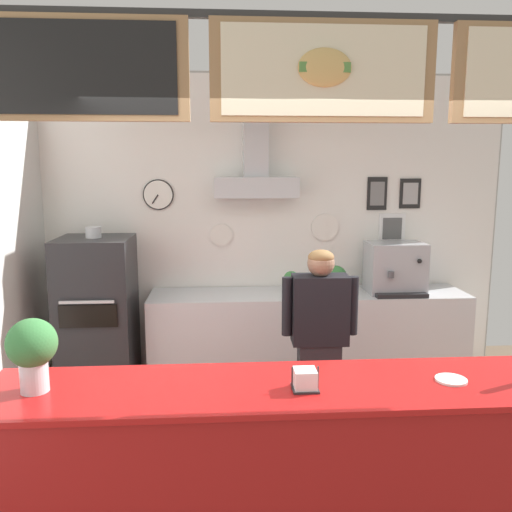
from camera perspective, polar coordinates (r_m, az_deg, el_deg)
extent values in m
cube|color=#9E9E99|center=(5.48, 1.84, 3.18)|extent=(4.71, 0.12, 3.07)
cube|color=white|center=(5.42, 1.91, 3.10)|extent=(4.67, 0.01, 3.03)
cylinder|color=black|center=(5.38, -10.52, 6.54)|extent=(0.30, 0.02, 0.30)
cylinder|color=white|center=(5.37, -10.53, 6.54)|extent=(0.28, 0.01, 0.28)
cube|color=black|center=(5.37, -10.85, 6.06)|extent=(0.07, 0.01, 0.09)
cylinder|color=white|center=(5.38, -3.78, 2.28)|extent=(0.22, 0.02, 0.22)
cylinder|color=white|center=(5.48, 7.47, 3.10)|extent=(0.28, 0.02, 0.28)
cube|color=white|center=(5.66, 14.49, 2.91)|extent=(0.28, 0.02, 0.31)
cube|color=#535353|center=(5.65, 14.52, 2.89)|extent=(0.20, 0.01, 0.22)
cube|color=black|center=(5.58, 12.96, 6.60)|extent=(0.20, 0.02, 0.34)
cube|color=slate|center=(5.57, 12.99, 6.59)|extent=(0.15, 0.01, 0.24)
cube|color=black|center=(5.69, 16.33, 6.51)|extent=(0.22, 0.02, 0.31)
cube|color=#9D9D9D|center=(5.68, 16.37, 6.50)|extent=(0.16, 0.01, 0.22)
cube|color=#B7BABF|center=(5.21, -0.01, 7.45)|extent=(0.82, 0.33, 0.20)
cube|color=#B7BABF|center=(5.26, -0.04, 13.83)|extent=(0.24, 0.24, 0.97)
cube|color=#2D2D2D|center=(3.02, 7.28, 24.32)|extent=(3.86, 0.04, 0.04)
cube|color=#9E754C|center=(2.97, -19.34, 18.60)|extent=(1.18, 0.05, 0.52)
cube|color=black|center=(2.95, -19.49, 18.68)|extent=(1.07, 0.01, 0.46)
cube|color=#9E754C|center=(2.93, 7.28, 19.19)|extent=(1.18, 0.05, 0.52)
cube|color=beige|center=(2.90, 7.39, 19.27)|extent=(1.07, 0.01, 0.46)
ellipsoid|color=#DBAD60|center=(2.89, 7.44, 19.57)|extent=(0.28, 0.04, 0.20)
cube|color=#51843D|center=(2.89, 7.48, 19.59)|extent=(0.27, 0.01, 0.05)
cube|color=maroon|center=(3.04, 7.66, -22.99)|extent=(3.41, 0.61, 1.03)
cube|color=#B31515|center=(2.79, 7.91, -13.76)|extent=(3.48, 0.64, 0.03)
cube|color=silver|center=(5.37, 5.61, -8.77)|extent=(3.12, 0.64, 0.92)
cube|color=#9FA1A5|center=(5.47, 5.56, -11.70)|extent=(2.96, 0.59, 0.02)
cube|color=#232326|center=(5.15, -16.73, -6.47)|extent=(0.66, 0.67, 1.51)
cube|color=black|center=(4.80, -17.71, -6.22)|extent=(0.50, 0.02, 0.20)
cube|color=#B7BABF|center=(4.75, -17.84, -4.77)|extent=(0.46, 0.02, 0.02)
cylinder|color=#B7BABF|center=(4.99, -17.18, 2.46)|extent=(0.14, 0.14, 0.10)
cube|color=#232328|center=(4.31, 6.75, -14.37)|extent=(0.32, 0.21, 0.81)
cube|color=black|center=(4.08, 6.93, -5.75)|extent=(0.43, 0.23, 0.53)
cylinder|color=black|center=(4.12, 10.43, -5.30)|extent=(0.08, 0.08, 0.45)
cylinder|color=black|center=(4.04, 3.38, -5.46)|extent=(0.08, 0.08, 0.45)
sphere|color=#997056|center=(4.00, 7.04, -0.78)|extent=(0.21, 0.21, 0.21)
ellipsoid|color=olive|center=(3.99, 7.05, -0.12)|extent=(0.20, 0.20, 0.11)
cube|color=#A3A5AD|center=(5.37, 14.79, -1.21)|extent=(0.55, 0.38, 0.49)
cylinder|color=#4C4C51|center=(5.14, 14.39, -1.96)|extent=(0.06, 0.06, 0.06)
cube|color=black|center=(5.21, 15.49, -4.14)|extent=(0.49, 0.10, 0.04)
sphere|color=black|center=(5.22, 17.28, -0.54)|extent=(0.04, 0.04, 0.04)
cylinder|color=beige|center=(5.22, 3.82, -3.45)|extent=(0.09, 0.09, 0.10)
ellipsoid|color=#387A3D|center=(5.20, 3.83, -2.37)|extent=(0.15, 0.15, 0.13)
cylinder|color=#9E563D|center=(5.31, 8.54, -3.38)|extent=(0.12, 0.12, 0.08)
ellipsoid|color=#387A3D|center=(5.29, 8.57, -2.11)|extent=(0.22, 0.22, 0.20)
cylinder|color=white|center=(2.96, 20.35, -12.44)|extent=(0.16, 0.16, 0.01)
cube|color=#262628|center=(2.70, 5.31, -14.05)|extent=(0.13, 0.13, 0.01)
cylinder|color=#262628|center=(2.67, 3.93, -13.06)|extent=(0.01, 0.01, 0.12)
cylinder|color=#262628|center=(2.69, 6.72, -12.93)|extent=(0.01, 0.01, 0.12)
cube|color=white|center=(2.68, 5.33, -13.11)|extent=(0.11, 0.11, 0.10)
cylinder|color=silver|center=(2.85, -22.86, -11.82)|extent=(0.14, 0.14, 0.16)
cylinder|color=gray|center=(2.87, -22.79, -12.79)|extent=(0.13, 0.13, 0.05)
ellipsoid|color=#387A3D|center=(2.80, -23.09, -8.65)|extent=(0.24, 0.24, 0.24)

